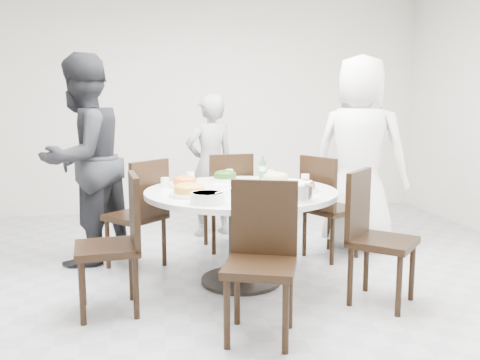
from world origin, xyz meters
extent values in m
cube|color=#A4A5A9|center=(0.00, 0.00, 0.00)|extent=(6.00, 6.00, 0.01)
cube|color=silver|center=(0.00, 3.00, 1.40)|extent=(6.00, 0.01, 2.80)
cylinder|color=white|center=(0.12, 0.22, 0.38)|extent=(1.50, 1.50, 0.75)
cube|color=black|center=(1.06, 0.74, 0.47)|extent=(0.57, 0.57, 0.95)
cube|color=black|center=(0.14, 1.18, 0.47)|extent=(0.47, 0.47, 0.95)
cube|color=black|center=(-0.71, 0.74, 0.47)|extent=(0.59, 0.59, 0.95)
cube|color=black|center=(-0.87, -0.21, 0.47)|extent=(0.47, 0.47, 0.95)
cube|color=black|center=(0.07, -0.77, 0.47)|extent=(0.54, 0.54, 0.95)
cube|color=black|center=(1.04, -0.37, 0.47)|extent=(0.59, 0.59, 0.95)
imported|color=white|center=(1.43, 0.99, 0.94)|extent=(1.09, 1.02, 1.87)
imported|color=black|center=(0.05, 1.72, 0.76)|extent=(0.64, 0.52, 1.51)
imported|color=black|center=(-1.16, 0.98, 0.92)|extent=(1.09, 1.14, 1.85)
cylinder|color=white|center=(0.07, 0.69, 0.78)|extent=(0.25, 0.25, 0.06)
cylinder|color=white|center=(0.47, 0.49, 0.79)|extent=(0.27, 0.27, 0.07)
cylinder|color=white|center=(-0.30, 0.42, 0.78)|extent=(0.24, 0.24, 0.06)
cylinder|color=white|center=(0.56, 0.06, 0.78)|extent=(0.28, 0.28, 0.07)
cylinder|color=white|center=(-0.29, 0.02, 0.79)|extent=(0.29, 0.29, 0.08)
cylinder|color=silver|center=(0.42, -0.26, 0.80)|extent=(0.25, 0.25, 0.11)
cylinder|color=white|center=(-0.19, -0.26, 0.79)|extent=(0.24, 0.24, 0.07)
cylinder|color=#2D723E|center=(0.41, 0.76, 0.85)|extent=(0.06, 0.06, 0.21)
cylinder|color=white|center=(0.16, 0.83, 0.79)|extent=(0.07, 0.07, 0.08)
camera|label=1|loc=(-0.54, -3.63, 1.43)|focal=38.00mm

